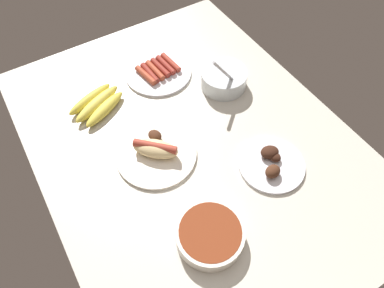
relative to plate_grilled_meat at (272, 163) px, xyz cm
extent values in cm
cube|color=beige|center=(-20.05, -14.97, -2.58)|extent=(120.00, 90.00, 3.00)
cylinder|color=white|center=(0.13, 0.02, -0.58)|extent=(19.35, 19.35, 1.00)
ellipsoid|color=#381E14|center=(-2.64, 1.12, 1.45)|extent=(5.74, 6.46, 3.06)
ellipsoid|color=#381E14|center=(-0.85, 1.54, 1.05)|extent=(4.71, 4.21, 2.26)
ellipsoid|color=#472819|center=(2.91, -2.29, 1.50)|extent=(4.57, 5.33, 3.18)
cylinder|color=white|center=(-51.01, -9.89, -0.58)|extent=(23.53, 23.53, 1.00)
cylinder|color=#AD472D|center=(-50.44, -15.44, 0.93)|extent=(10.23, 3.62, 2.03)
cylinder|color=maroon|center=(-50.67, -13.22, 0.93)|extent=(10.12, 2.48, 2.03)
cylinder|color=#AD472D|center=(-50.90, -11.00, 0.93)|extent=(10.17, 2.84, 2.03)
cylinder|color=maroon|center=(-51.12, -8.78, 0.93)|extent=(10.20, 3.10, 2.03)
cylinder|color=maroon|center=(-51.35, -6.56, 0.93)|extent=(10.19, 2.98, 2.03)
cylinder|color=#9E3828|center=(-51.58, -4.34, 0.93)|extent=(10.20, 3.09, 2.03)
cylinder|color=silver|center=(-34.15, 6.48, 1.95)|extent=(15.72, 15.72, 6.08)
cylinder|color=beige|center=(-34.15, 6.48, 3.17)|extent=(13.84, 13.84, 2.73)
cube|color=#B7B7BC|center=(-30.61, 4.52, 7.97)|extent=(2.48, 10.25, 13.27)
cylinder|color=white|center=(8.89, -27.28, 1.16)|extent=(17.48, 17.48, 4.50)
cylinder|color=maroon|center=(8.89, -27.28, 3.01)|extent=(15.73, 15.73, 1.00)
cylinder|color=white|center=(-20.72, -26.87, -0.58)|extent=(24.10, 24.10, 1.00)
ellipsoid|color=#E5C689|center=(-20.72, -26.87, 2.12)|extent=(13.71, 13.82, 4.40)
cylinder|color=#9E3828|center=(-20.72, -26.87, 3.33)|extent=(10.66, 10.83, 2.40)
ellipsoid|color=#472819|center=(-25.61, -24.54, 1.32)|extent=(5.33, 4.83, 2.80)
ellipsoid|color=gold|center=(-43.99, -33.08, 0.55)|extent=(11.17, 17.25, 3.28)
ellipsoid|color=#E5D14C|center=(-47.16, -34.30, 0.78)|extent=(11.20, 18.92, 3.73)
ellipsoid|color=gold|center=(-50.34, -35.53, 0.73)|extent=(9.03, 17.54, 3.64)
camera|label=1|loc=(32.82, -47.28, 85.32)|focal=32.32mm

